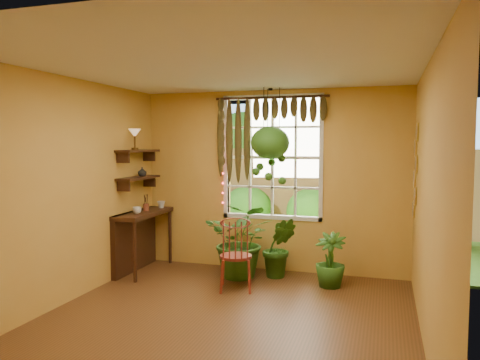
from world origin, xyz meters
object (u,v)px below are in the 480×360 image
object	(u,v)px
potted_plant_left	(242,240)
hanging_basket	(270,146)
counter_ledge	(137,234)
windsor_chair	(236,266)
potted_plant_mid	(279,247)

from	to	relation	value
potted_plant_left	hanging_basket	bearing A→B (deg)	43.20
counter_ledge	hanging_basket	distance (m)	2.38
windsor_chair	hanging_basket	world-z (taller)	hanging_basket
counter_ledge	windsor_chair	size ratio (longest dim) A/B	1.07
counter_ledge	potted_plant_mid	distance (m)	2.13
hanging_basket	windsor_chair	bearing A→B (deg)	-104.96
counter_ledge	potted_plant_left	xyz separation A→B (m)	(1.61, 0.11, -0.01)
hanging_basket	counter_ledge	bearing A→B (deg)	-167.84
potted_plant_left	potted_plant_mid	bearing A→B (deg)	18.50
windsor_chair	potted_plant_mid	xyz separation A→B (m)	(0.41, 0.74, 0.11)
potted_plant_left	windsor_chair	bearing A→B (deg)	-81.02
potted_plant_left	hanging_basket	world-z (taller)	hanging_basket
windsor_chair	potted_plant_left	distance (m)	0.62
potted_plant_mid	windsor_chair	bearing A→B (deg)	-118.76
windsor_chair	potted_plant_mid	distance (m)	0.86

